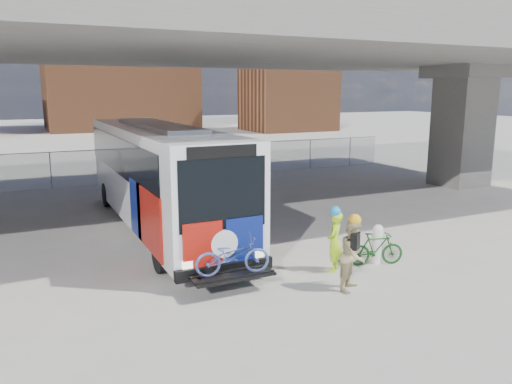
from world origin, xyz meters
TOP-DOWN VIEW (x-y plane):
  - ground at (0.00, 0.00)m, footprint 160.00×160.00m
  - bus at (-2.00, 2.58)m, footprint 2.67×13.01m
  - overpass at (0.00, 4.00)m, footprint 40.00×16.00m
  - chainlink_fence at (0.00, 12.00)m, footprint 30.00×0.06m
  - brick_buildings at (1.23, 48.23)m, footprint 54.00×22.00m
  - smokestack at (14.00, 55.00)m, footprint 2.20×2.20m
  - bollard at (2.51, -3.74)m, footprint 0.29×0.29m
  - cyclist_hivis at (1.07, -3.74)m, footprint 0.70×0.69m
  - cyclist_tan at (0.76, -4.99)m, footprint 1.06×1.02m
  - bike_parked at (2.38, -3.85)m, footprint 1.61×0.89m

SIDE VIEW (x-z plane):
  - ground at x=0.00m, z-range 0.00..0.00m
  - bike_parked at x=2.38m, z-range 0.00..0.93m
  - bollard at x=2.51m, z-range 0.04..1.16m
  - cyclist_hivis at x=1.07m, z-range -0.03..1.76m
  - cyclist_tan at x=0.76m, z-range -0.05..1.84m
  - chainlink_fence at x=0.00m, z-range -13.58..16.42m
  - bus at x=-2.00m, z-range 0.26..3.95m
  - brick_buildings at x=1.23m, z-range -0.58..11.42m
  - overpass at x=0.00m, z-range 2.57..10.52m
  - smokestack at x=14.00m, z-range 0.00..25.00m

